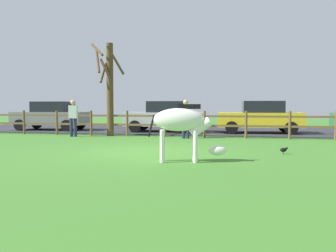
{
  "coord_description": "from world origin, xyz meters",
  "views": [
    {
      "loc": [
        2.98,
        -10.04,
        1.36
      ],
      "look_at": [
        0.52,
        1.2,
        0.71
      ],
      "focal_mm": 37.32,
      "sensor_mm": 36.0,
      "label": 1
    }
  ],
  "objects_px": {
    "parked_car_yellow": "(260,117)",
    "crow_on_grass": "(284,150)",
    "visitor_right_of_tree": "(73,116)",
    "bare_tree": "(109,85)",
    "parked_car_grey": "(51,116)",
    "visitor_left_of_tree": "(186,117)",
    "zebra": "(182,124)",
    "parked_car_silver": "(165,116)"
  },
  "relations": [
    {
      "from": "crow_on_grass",
      "to": "zebra",
      "type": "bearing_deg",
      "value": -142.82
    },
    {
      "from": "zebra",
      "to": "parked_car_yellow",
      "type": "bearing_deg",
      "value": 76.46
    },
    {
      "from": "parked_car_yellow",
      "to": "visitor_right_of_tree",
      "type": "distance_m",
      "value": 8.87
    },
    {
      "from": "zebra",
      "to": "parked_car_grey",
      "type": "relative_size",
      "value": 0.47
    },
    {
      "from": "bare_tree",
      "to": "parked_car_silver",
      "type": "distance_m",
      "value": 3.57
    },
    {
      "from": "parked_car_silver",
      "to": "visitor_right_of_tree",
      "type": "height_order",
      "value": "visitor_right_of_tree"
    },
    {
      "from": "zebra",
      "to": "visitor_left_of_tree",
      "type": "distance_m",
      "value": 6.23
    },
    {
      "from": "parked_car_silver",
      "to": "parked_car_yellow",
      "type": "bearing_deg",
      "value": 1.26
    },
    {
      "from": "crow_on_grass",
      "to": "visitor_left_of_tree",
      "type": "bearing_deg",
      "value": 130.01
    },
    {
      "from": "visitor_left_of_tree",
      "to": "visitor_right_of_tree",
      "type": "xyz_separation_m",
      "value": [
        -5.06,
        -0.21,
        0.0
      ]
    },
    {
      "from": "parked_car_yellow",
      "to": "visitor_left_of_tree",
      "type": "xyz_separation_m",
      "value": [
        -3.17,
        -3.09,
        0.06
      ]
    },
    {
      "from": "crow_on_grass",
      "to": "visitor_left_of_tree",
      "type": "xyz_separation_m",
      "value": [
        -3.52,
        4.2,
        0.78
      ]
    },
    {
      "from": "parked_car_silver",
      "to": "visitor_right_of_tree",
      "type": "xyz_separation_m",
      "value": [
        -3.5,
        -3.2,
        0.06
      ]
    },
    {
      "from": "parked_car_grey",
      "to": "parked_car_silver",
      "type": "bearing_deg",
      "value": 0.54
    },
    {
      "from": "parked_car_grey",
      "to": "parked_car_silver",
      "type": "distance_m",
      "value": 6.45
    },
    {
      "from": "zebra",
      "to": "parked_car_yellow",
      "type": "relative_size",
      "value": 0.47
    },
    {
      "from": "bare_tree",
      "to": "crow_on_grass",
      "type": "height_order",
      "value": "bare_tree"
    },
    {
      "from": "bare_tree",
      "to": "parked_car_grey",
      "type": "distance_m",
      "value": 5.25
    },
    {
      "from": "visitor_right_of_tree",
      "to": "bare_tree",
      "type": "bearing_deg",
      "value": 24.91
    },
    {
      "from": "bare_tree",
      "to": "parked_car_yellow",
      "type": "xyz_separation_m",
      "value": [
        6.78,
        2.63,
        -1.46
      ]
    },
    {
      "from": "visitor_left_of_tree",
      "to": "crow_on_grass",
      "type": "bearing_deg",
      "value": -49.99
    },
    {
      "from": "bare_tree",
      "to": "crow_on_grass",
      "type": "xyz_separation_m",
      "value": [
        7.13,
        -4.66,
        -2.18
      ]
    },
    {
      "from": "bare_tree",
      "to": "zebra",
      "type": "bearing_deg",
      "value": -55.49
    },
    {
      "from": "bare_tree",
      "to": "visitor_left_of_tree",
      "type": "height_order",
      "value": "bare_tree"
    },
    {
      "from": "crow_on_grass",
      "to": "parked_car_grey",
      "type": "relative_size",
      "value": 0.05
    },
    {
      "from": "bare_tree",
      "to": "visitor_right_of_tree",
      "type": "bearing_deg",
      "value": -155.09
    },
    {
      "from": "crow_on_grass",
      "to": "parked_car_yellow",
      "type": "relative_size",
      "value": 0.05
    },
    {
      "from": "bare_tree",
      "to": "parked_car_yellow",
      "type": "bearing_deg",
      "value": 21.21
    },
    {
      "from": "parked_car_silver",
      "to": "visitor_left_of_tree",
      "type": "relative_size",
      "value": 2.48
    },
    {
      "from": "zebra",
      "to": "visitor_left_of_tree",
      "type": "height_order",
      "value": "visitor_left_of_tree"
    },
    {
      "from": "parked_car_silver",
      "to": "parked_car_yellow",
      "type": "xyz_separation_m",
      "value": [
        4.73,
        0.1,
        0.0
      ]
    },
    {
      "from": "bare_tree",
      "to": "parked_car_silver",
      "type": "xyz_separation_m",
      "value": [
        2.05,
        2.53,
        -1.46
      ]
    },
    {
      "from": "zebra",
      "to": "parked_car_grey",
      "type": "bearing_deg",
      "value": 134.57
    },
    {
      "from": "parked_car_silver",
      "to": "parked_car_yellow",
      "type": "distance_m",
      "value": 4.73
    },
    {
      "from": "parked_car_grey",
      "to": "parked_car_silver",
      "type": "relative_size",
      "value": 1.0
    },
    {
      "from": "bare_tree",
      "to": "parked_car_silver",
      "type": "height_order",
      "value": "bare_tree"
    },
    {
      "from": "parked_car_silver",
      "to": "crow_on_grass",
      "type": "bearing_deg",
      "value": -54.73
    },
    {
      "from": "bare_tree",
      "to": "visitor_left_of_tree",
      "type": "bearing_deg",
      "value": -7.31
    },
    {
      "from": "bare_tree",
      "to": "parked_car_grey",
      "type": "relative_size",
      "value": 1.04
    },
    {
      "from": "bare_tree",
      "to": "zebra",
      "type": "distance_m",
      "value": 8.15
    },
    {
      "from": "parked_car_yellow",
      "to": "visitor_left_of_tree",
      "type": "relative_size",
      "value": 2.5
    },
    {
      "from": "parked_car_yellow",
      "to": "crow_on_grass",
      "type": "bearing_deg",
      "value": -87.2
    }
  ]
}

